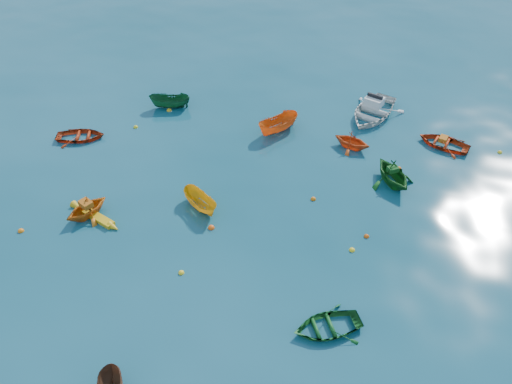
% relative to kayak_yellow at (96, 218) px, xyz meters
% --- Properties ---
extents(ground, '(160.00, 160.00, 0.00)m').
position_rel_kayak_yellow_xyz_m(ground, '(7.99, -0.47, 0.00)').
color(ground, '#0B4250').
rests_on(ground, ground).
extents(dinghy_orange_w, '(3.00, 3.18, 1.33)m').
position_rel_kayak_yellow_xyz_m(dinghy_orange_w, '(-0.49, 0.04, 0.00)').
color(dinghy_orange_w, orange).
rests_on(dinghy_orange_w, ground).
extents(sampan_yellow_mid, '(2.96, 2.43, 1.09)m').
position_rel_kayak_yellow_xyz_m(sampan_yellow_mid, '(5.32, 2.64, 0.00)').
color(sampan_yellow_mid, '#ECA615').
rests_on(sampan_yellow_mid, ground).
extents(dinghy_green_e, '(3.87, 3.61, 0.65)m').
position_rel_kayak_yellow_xyz_m(dinghy_green_e, '(13.88, -2.99, 0.00)').
color(dinghy_green_e, '#14561E').
rests_on(dinghy_green_e, ground).
extents(dinghy_red_nw, '(3.83, 3.33, 0.66)m').
position_rel_kayak_yellow_xyz_m(dinghy_red_nw, '(-5.20, 6.47, 0.00)').
color(dinghy_red_nw, '#A62C0D').
rests_on(dinghy_red_nw, ground).
extents(sampan_orange_n, '(2.86, 3.48, 1.29)m').
position_rel_kayak_yellow_xyz_m(sampan_orange_n, '(7.25, 11.55, 0.00)').
color(sampan_orange_n, orange).
rests_on(sampan_orange_n, ground).
extents(dinghy_green_n, '(4.03, 4.11, 1.64)m').
position_rel_kayak_yellow_xyz_m(dinghy_green_n, '(15.36, 8.42, 0.00)').
color(dinghy_green_n, '#145617').
rests_on(dinghy_green_n, ground).
extents(dinghy_red_ne, '(3.76, 3.06, 0.69)m').
position_rel_kayak_yellow_xyz_m(dinghy_red_ne, '(18.18, 13.47, 0.00)').
color(dinghy_red_ne, red).
rests_on(dinghy_red_ne, ground).
extents(dinghy_orange_far, '(2.86, 2.62, 1.28)m').
position_rel_kayak_yellow_xyz_m(dinghy_orange_far, '(12.39, 11.28, 0.00)').
color(dinghy_orange_far, '#DC4A14').
rests_on(dinghy_orange_far, ground).
extents(sampan_green_far, '(3.17, 2.06, 1.15)m').
position_rel_kayak_yellow_xyz_m(sampan_green_far, '(-1.23, 12.07, 0.00)').
color(sampan_green_far, '#114A26').
rests_on(sampan_green_far, ground).
extents(kayak_yellow, '(3.41, 1.41, 0.33)m').
position_rel_kayak_yellow_xyz_m(kayak_yellow, '(0.00, 0.00, 0.00)').
color(kayak_yellow, gold).
rests_on(kayak_yellow, ground).
extents(motorboat_white, '(4.89, 5.89, 1.66)m').
position_rel_kayak_yellow_xyz_m(motorboat_white, '(13.10, 15.65, 0.00)').
color(motorboat_white, silver).
rests_on(motorboat_white, ground).
extents(tarp_orange_a, '(0.88, 0.79, 0.35)m').
position_rel_kayak_yellow_xyz_m(tarp_orange_a, '(-0.47, 0.09, 0.84)').
color(tarp_orange_a, '#B85912').
rests_on(tarp_orange_a, dinghy_orange_w).
extents(tarp_green_b, '(0.76, 0.74, 0.30)m').
position_rel_kayak_yellow_xyz_m(tarp_green_b, '(15.30, 8.50, 0.97)').
color(tarp_green_b, '#134E17').
rests_on(tarp_green_b, dinghy_green_n).
extents(tarp_orange_b, '(0.63, 0.74, 0.31)m').
position_rel_kayak_yellow_xyz_m(tarp_orange_b, '(18.08, 13.49, 0.50)').
color(tarp_orange_b, '#C36214').
rests_on(tarp_orange_b, dinghy_red_ne).
extents(buoy_or_a, '(0.33, 0.33, 0.33)m').
position_rel_kayak_yellow_xyz_m(buoy_or_a, '(-3.26, -2.22, 0.00)').
color(buoy_or_a, orange).
rests_on(buoy_or_a, ground).
extents(buoy_ye_a, '(0.30, 0.30, 0.30)m').
position_rel_kayak_yellow_xyz_m(buoy_ye_a, '(6.28, -2.12, 0.00)').
color(buoy_ye_a, yellow).
rests_on(buoy_ye_a, ground).
extents(buoy_or_b, '(0.30, 0.30, 0.30)m').
position_rel_kayak_yellow_xyz_m(buoy_or_b, '(14.67, 3.37, 0.00)').
color(buoy_or_b, '#CF4C0B').
rests_on(buoy_or_b, ground).
extents(buoy_ye_b, '(0.32, 0.32, 0.32)m').
position_rel_kayak_yellow_xyz_m(buoy_ye_b, '(-2.36, 8.88, 0.00)').
color(buoy_ye_b, yellow).
rests_on(buoy_ye_b, ground).
extents(buoy_or_c, '(0.37, 0.37, 0.37)m').
position_rel_kayak_yellow_xyz_m(buoy_or_c, '(6.49, 1.31, 0.00)').
color(buoy_or_c, '#FF550D').
rests_on(buoy_or_c, ground).
extents(buoy_ye_c, '(0.31, 0.31, 0.31)m').
position_rel_kayak_yellow_xyz_m(buoy_ye_c, '(14.11, 2.13, 0.00)').
color(buoy_ye_c, yellow).
rests_on(buoy_ye_c, ground).
extents(buoy_or_d, '(0.32, 0.32, 0.32)m').
position_rel_kayak_yellow_xyz_m(buoy_or_d, '(11.24, 5.41, 0.00)').
color(buoy_or_d, '#CF620B').
rests_on(buoy_or_d, ground).
extents(buoy_ye_d, '(0.34, 0.34, 0.34)m').
position_rel_kayak_yellow_xyz_m(buoy_ye_d, '(-1.13, 11.64, 0.00)').
color(buoy_ye_d, gold).
rests_on(buoy_ye_d, ground).
extents(buoy_or_e, '(0.32, 0.32, 0.32)m').
position_rel_kayak_yellow_xyz_m(buoy_or_e, '(15.66, 9.96, 0.00)').
color(buoy_or_e, orange).
rests_on(buoy_or_e, ground).
extents(buoy_ye_e, '(0.29, 0.29, 0.29)m').
position_rel_kayak_yellow_xyz_m(buoy_ye_e, '(21.75, 13.82, 0.00)').
color(buoy_ye_e, yellow).
rests_on(buoy_ye_e, ground).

